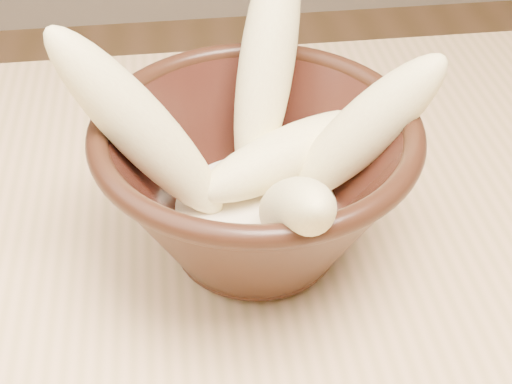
{
  "coord_description": "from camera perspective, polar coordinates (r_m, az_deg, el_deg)",
  "views": [
    {
      "loc": [
        0.11,
        -0.26,
        1.11
      ],
      "look_at": [
        0.15,
        0.1,
        0.81
      ],
      "focal_mm": 50.0,
      "sensor_mm": 36.0,
      "label": 1
    }
  ],
  "objects": [
    {
      "name": "banana_across",
      "position": [
        0.48,
        2.56,
        2.99
      ],
      "size": [
        0.14,
        0.09,
        0.05
      ],
      "primitive_type": "ellipsoid",
      "rotation": [
        1.48,
        0.0,
        1.99
      ],
      "color": "#DBC481",
      "rests_on": "bowl"
    },
    {
      "name": "banana_left",
      "position": [
        0.44,
        -9.18,
        5.06
      ],
      "size": [
        0.13,
        0.06,
        0.16
      ],
      "primitive_type": "ellipsoid",
      "rotation": [
        0.6,
        0.0,
        -1.73
      ],
      "color": "#DBC481",
      "rests_on": "bowl"
    },
    {
      "name": "milk_puddle",
      "position": [
        0.48,
        -0.0,
        -1.65
      ],
      "size": [
        0.12,
        0.12,
        0.02
      ],
      "primitive_type": "cylinder",
      "color": "beige",
      "rests_on": "bowl"
    },
    {
      "name": "banana_front",
      "position": [
        0.41,
        3.11,
        -1.51
      ],
      "size": [
        0.04,
        0.13,
        0.12
      ],
      "primitive_type": "ellipsoid",
      "rotation": [
        0.83,
        0.0,
        0.02
      ],
      "color": "#DBC481",
      "rests_on": "bowl"
    },
    {
      "name": "bowl",
      "position": [
        0.47,
        -0.0,
        0.92
      ],
      "size": [
        0.21,
        0.21,
        0.11
      ],
      "rotation": [
        0.0,
        0.0,
        0.01
      ],
      "color": "black",
      "rests_on": "table"
    },
    {
      "name": "banana_right",
      "position": [
        0.46,
        8.57,
        4.83
      ],
      "size": [
        0.12,
        0.05,
        0.13
      ],
      "primitive_type": "ellipsoid",
      "rotation": [
        0.69,
        0.0,
        1.47
      ],
      "color": "#DBC481",
      "rests_on": "bowl"
    },
    {
      "name": "banana_upright",
      "position": [
        0.5,
        0.88,
        10.39
      ],
      "size": [
        0.09,
        0.13,
        0.17
      ],
      "primitive_type": "ellipsoid",
      "rotation": [
        0.59,
        0.0,
        2.74
      ],
      "color": "#DBC481",
      "rests_on": "bowl"
    }
  ]
}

